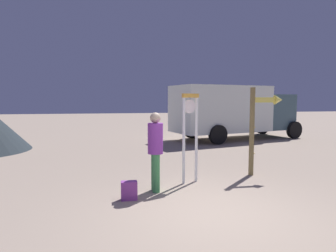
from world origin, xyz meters
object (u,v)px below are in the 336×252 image
(arrow_sign, at_px, (262,118))
(person_near_clock, at_px, (155,148))
(standing_clock, at_px, (190,129))
(backpack, at_px, (129,191))
(box_truck_near, at_px, (232,110))

(arrow_sign, height_order, person_near_clock, arrow_sign)
(standing_clock, relative_size, person_near_clock, 1.24)
(backpack, bearing_deg, person_near_clock, 36.75)
(standing_clock, bearing_deg, arrow_sign, 9.93)
(arrow_sign, bearing_deg, backpack, -159.28)
(arrow_sign, xyz_separation_m, backpack, (-3.70, -1.40, -1.38))
(arrow_sign, xyz_separation_m, person_near_clock, (-3.08, -0.93, -0.58))
(arrow_sign, relative_size, box_truck_near, 0.33)
(person_near_clock, bearing_deg, arrow_sign, 16.88)
(standing_clock, height_order, backpack, standing_clock)
(standing_clock, xyz_separation_m, box_truck_near, (4.31, 7.50, 0.19))
(arrow_sign, relative_size, backpack, 6.12)
(arrow_sign, xyz_separation_m, box_truck_near, (2.19, 7.13, -0.05))
(arrow_sign, distance_m, backpack, 4.19)
(person_near_clock, height_order, backpack, person_near_clock)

